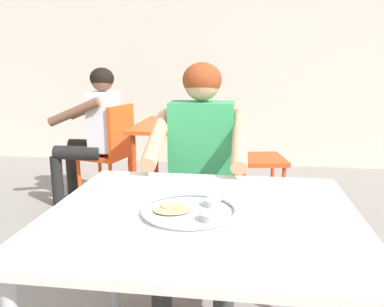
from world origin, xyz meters
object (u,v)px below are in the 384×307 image
Objects in this scene: table_background_red at (183,134)px; chair_red_left at (112,148)px; patron_background at (94,124)px; chair_red_right at (251,153)px; chair_foreground at (204,192)px; table_foreground at (202,230)px; thali_tray at (189,210)px; diner_foreground at (200,161)px.

chair_red_left reaches higher than table_background_red.
chair_red_left is at bearing 5.17° from patron_background.
chair_red_left is at bearing 179.11° from chair_red_right.
chair_foreground is 1.08m from chair_red_right.
thali_tray is (-0.04, -0.02, 0.08)m from table_foreground.
patron_background reaches higher than table_foreground.
patron_background is (-1.08, 1.05, 0.22)m from chair_foreground.
chair_red_left is (-1.03, 1.96, -0.15)m from table_foreground.
patron_background is (-1.17, 1.94, 0.06)m from table_foreground.
chair_red_right is at bearing -0.25° from patron_background.
chair_red_right is 1.39m from patron_background.
table_background_red is at bearing 0.12° from patron_background.
chair_foreground reaches higher than table_foreground.
table_foreground is 1.95m from chair_red_right.
chair_red_right is (0.24, 1.96, -0.23)m from thali_tray.
diner_foreground reaches higher than chair_foreground.
chair_red_left is at bearing 117.72° from table_foreground.
chair_foreground is at bearing -48.51° from chair_red_left.
patron_background is (-1.13, 1.97, -0.02)m from thali_tray.
chair_foreground is 0.95× the size of table_background_red.
chair_red_left is at bearing 116.48° from thali_tray.
chair_red_right is at bearing -0.76° from table_background_red.
chair_foreground is 0.32m from diner_foreground.
chair_red_right reaches higher than table_background_red.
thali_tray is 2.27m from patron_background.
diner_foreground is at bearing 93.71° from thali_tray.
diner_foreground is (0.00, -0.22, 0.24)m from chair_foreground.
chair_red_left is (-0.94, 1.28, -0.23)m from diner_foreground.
diner_foreground is at bearing -49.39° from patron_background.
diner_foreground reaches higher than thali_tray.
table_foreground is at bearing -84.31° from chair_foreground.
thali_tray is 0.40× the size of chair_foreground.
table_foreground is 1.22× the size of chair_red_left.
thali_tray is 0.28× the size of patron_background.
diner_foreground reaches higher than table_foreground.
chair_red_right reaches higher than table_foreground.
patron_background is (-0.79, -0.00, 0.07)m from table_background_red.
chair_red_left is at bearing 126.35° from diner_foreground.
chair_foreground is at bearing -105.45° from chair_red_right.
table_foreground is at bearing -62.28° from chair_red_left.
diner_foreground is 1.60m from chair_red_left.
chair_red_right is (0.20, 1.94, -0.15)m from table_foreground.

